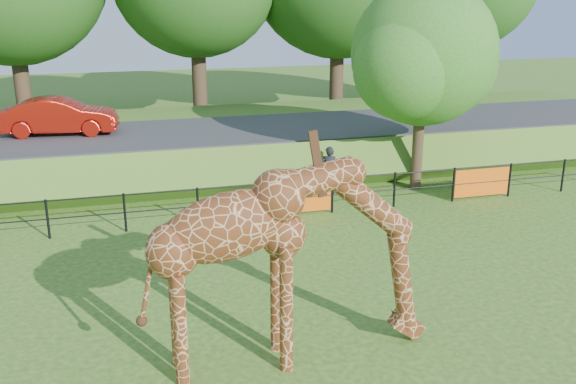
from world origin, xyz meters
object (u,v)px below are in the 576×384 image
at_px(giraffe, 290,264).
at_px(visitor, 329,170).
at_px(car_red, 60,116).
at_px(tree_east, 425,59).

bearing_deg(giraffe, visitor, 67.26).
xyz_separation_m(car_red, visitor, (8.47, -4.90, -1.29)).
height_order(giraffe, tree_east, tree_east).
bearing_deg(tree_east, car_red, 156.21).
xyz_separation_m(visitor, tree_east, (3.09, -0.20, 3.49)).
height_order(visitor, tree_east, tree_east).
relative_size(giraffe, tree_east, 0.77).
bearing_deg(visitor, giraffe, 87.63).
height_order(car_red, visitor, car_red).
relative_size(car_red, tree_east, 0.59).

